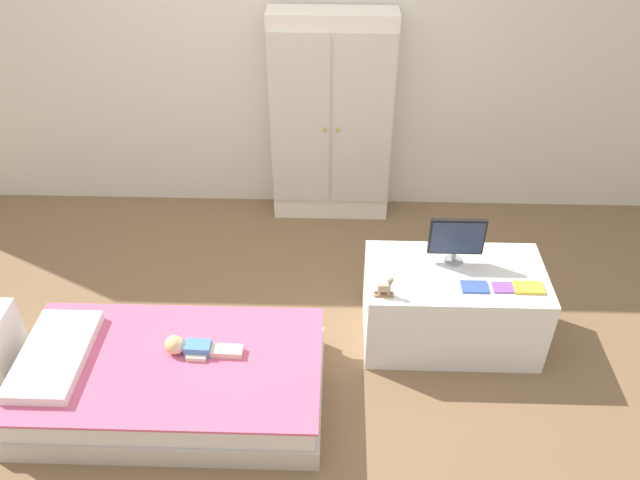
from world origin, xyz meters
name	(u,v)px	position (x,y,z in m)	size (l,w,h in m)	color
ground_plane	(266,353)	(0.00, 0.00, -0.01)	(10.00, 10.00, 0.02)	brown
back_wall	(279,19)	(0.00, 1.57, 1.35)	(6.40, 0.05, 2.70)	silver
bed	(172,380)	(-0.44, -0.33, 0.13)	(1.53, 0.82, 0.27)	beige
pillow	(54,355)	(-1.00, -0.33, 0.30)	(0.32, 0.58, 0.06)	white
doll	(189,347)	(-0.34, -0.26, 0.31)	(0.39, 0.14, 0.10)	#4C84C6
wardrobe	(332,121)	(0.34, 1.41, 0.73)	(0.81, 0.26, 1.46)	white
tv_stand	(452,305)	(1.03, 0.16, 0.24)	(0.96, 0.54, 0.48)	white
tv_monitor	(457,238)	(1.02, 0.25, 0.64)	(0.29, 0.10, 0.28)	#99999E
rocking_horse_toy	(386,287)	(0.64, -0.03, 0.53)	(0.10, 0.04, 0.12)	#8E6642
book_blue	(475,287)	(1.10, 0.04, 0.48)	(0.14, 0.09, 0.01)	blue
book_purple	(504,288)	(1.25, 0.04, 0.48)	(0.11, 0.08, 0.01)	#8E51B2
book_yellow	(528,288)	(1.38, 0.04, 0.49)	(0.15, 0.09, 0.02)	gold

